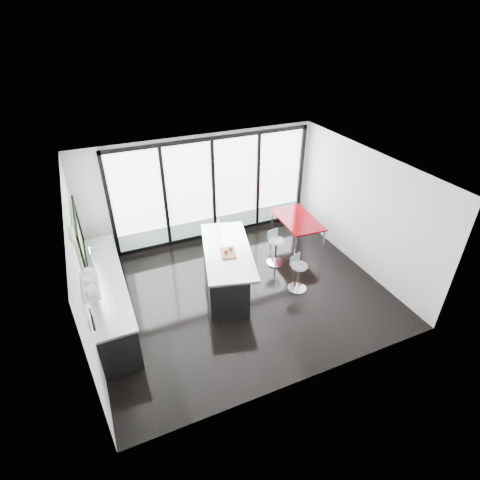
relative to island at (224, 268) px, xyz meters
name	(u,v)px	position (x,y,z in m)	size (l,w,h in m)	color
floor	(241,292)	(0.24, -0.37, -0.48)	(6.00, 5.00, 0.00)	black
ceiling	(242,172)	(0.24, -0.37, 2.32)	(6.00, 5.00, 0.00)	white
wall_back	(212,193)	(0.52, 2.09, 0.79)	(6.00, 0.09, 2.80)	silver
wall_front	(309,319)	(0.24, -2.87, 0.92)	(6.00, 0.00, 2.80)	silver
wall_left	(81,258)	(-2.73, -0.10, 1.08)	(0.26, 5.00, 2.80)	silver
wall_right	(362,210)	(3.24, -0.37, 0.92)	(0.00, 5.00, 2.80)	silver
counter_cabinets	(109,297)	(-2.43, 0.02, -0.02)	(0.69, 3.24, 1.36)	black
island	(224,268)	(0.00, 0.00, 0.00)	(1.54, 2.50, 1.24)	black
bar_stool_near	(298,277)	(1.43, -0.76, -0.16)	(0.41, 0.41, 0.65)	silver
bar_stool_far	(276,251)	(1.44, 0.30, -0.15)	(0.42, 0.42, 0.67)	silver
red_table	(296,232)	(2.30, 0.79, -0.08)	(0.85, 1.49, 0.80)	#70040A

